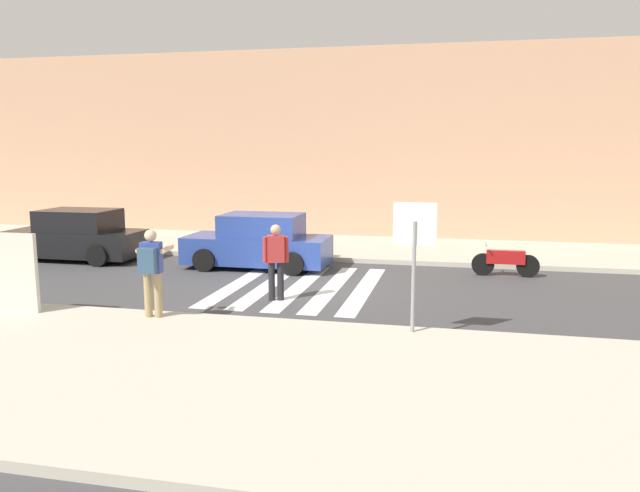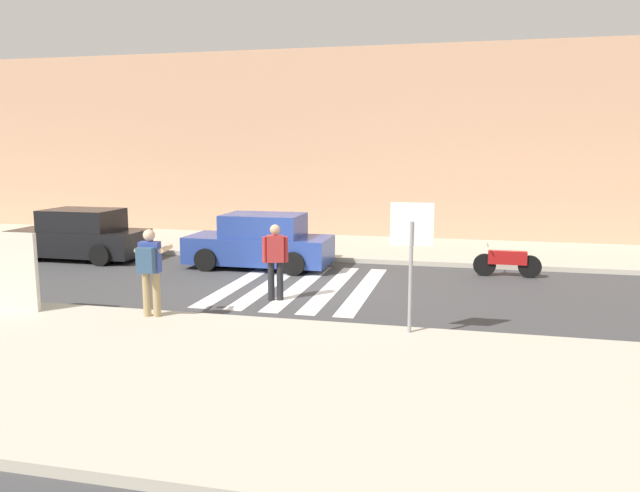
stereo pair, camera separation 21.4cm
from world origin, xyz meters
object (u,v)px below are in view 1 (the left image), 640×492
(photographer_with_backpack, at_px, (151,266))
(motorcycle, at_px, (505,261))
(stop_sign, at_px, (414,239))
(pedestrian_crossing, at_px, (276,258))
(parked_car_black, at_px, (77,236))
(parked_car_blue, at_px, (259,243))
(advertising_board, at_px, (13,272))

(photographer_with_backpack, bearing_deg, motorcycle, 41.84)
(stop_sign, height_order, motorcycle, stop_sign)
(photographer_with_backpack, bearing_deg, pedestrian_crossing, 53.06)
(pedestrian_crossing, distance_m, parked_car_black, 8.27)
(stop_sign, xyz_separation_m, pedestrian_crossing, (-3.23, 2.23, -0.86))
(stop_sign, height_order, parked_car_blue, stop_sign)
(parked_car_black, bearing_deg, advertising_board, -66.24)
(pedestrian_crossing, bearing_deg, parked_car_black, 154.22)
(advertising_board, bearing_deg, parked_car_black, 113.76)
(parked_car_black, xyz_separation_m, parked_car_blue, (5.85, 0.00, 0.00))
(pedestrian_crossing, height_order, parked_car_black, pedestrian_crossing)
(parked_car_black, height_order, motorcycle, parked_car_black)
(pedestrian_crossing, xyz_separation_m, motorcycle, (5.22, 3.90, -0.56))
(pedestrian_crossing, xyz_separation_m, parked_car_black, (-7.44, 3.60, -0.25))
(parked_car_black, height_order, advertising_board, advertising_board)
(photographer_with_backpack, distance_m, parked_car_black, 8.24)
(parked_car_blue, relative_size, advertising_board, 2.56)
(pedestrian_crossing, relative_size, motorcycle, 0.98)
(photographer_with_backpack, relative_size, advertising_board, 1.08)
(stop_sign, height_order, parked_car_black, stop_sign)
(stop_sign, distance_m, parked_car_black, 12.21)
(parked_car_black, distance_m, motorcycle, 12.67)
(parked_car_blue, distance_m, motorcycle, 6.83)
(stop_sign, xyz_separation_m, photographer_with_backpack, (-5.01, -0.15, -0.67))
(advertising_board, bearing_deg, motorcycle, 33.02)
(pedestrian_crossing, relative_size, parked_car_blue, 0.42)
(pedestrian_crossing, bearing_deg, advertising_board, -151.48)
(photographer_with_backpack, xyz_separation_m, motorcycle, (7.01, 6.27, -0.75))
(stop_sign, bearing_deg, advertising_board, -177.57)
(parked_car_blue, bearing_deg, pedestrian_crossing, -66.10)
(stop_sign, bearing_deg, pedestrian_crossing, 145.31)
(parked_car_black, bearing_deg, stop_sign, -28.65)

